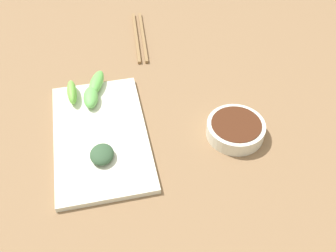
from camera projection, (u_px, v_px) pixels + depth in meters
tabletop at (147, 138)px, 0.82m from camera, size 2.10×2.10×0.02m
sauce_bowl at (236, 129)px, 0.80m from camera, size 0.12×0.12×0.03m
serving_plate at (101, 135)px, 0.81m from camera, size 0.19×0.32×0.01m
broccoli_leafy_0 at (102, 154)px, 0.75m from camera, size 0.05×0.06×0.02m
broccoli_stalk_1 at (91, 97)px, 0.86m from camera, size 0.04×0.07×0.02m
broccoli_stalk_2 at (96, 83)px, 0.89m from camera, size 0.05×0.09×0.02m
broccoli_stalk_3 at (72, 92)px, 0.87m from camera, size 0.02×0.07×0.03m
chopsticks at (140, 37)px, 1.05m from camera, size 0.05×0.23×0.01m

